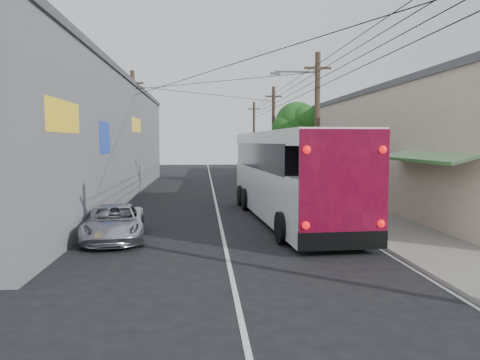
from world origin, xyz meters
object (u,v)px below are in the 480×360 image
at_px(parked_car_mid, 282,183).
at_px(pedestrian_near, 327,189).
at_px(coach_bus, 288,175).
at_px(parked_suv, 288,190).
at_px(parked_car_far, 250,170).
at_px(pedestrian_far, 369,193).
at_px(jeepney, 114,223).

distance_m(parked_car_mid, pedestrian_near, 8.31).
distance_m(coach_bus, parked_car_mid, 11.34).
xyz_separation_m(parked_suv, parked_car_far, (0.00, 20.19, -0.14)).
bearing_deg(coach_bus, parked_car_far, 84.52).
bearing_deg(parked_car_mid, coach_bus, -90.67).
height_order(parked_car_mid, pedestrian_near, pedestrian_near).
bearing_deg(parked_car_mid, pedestrian_far, -63.08).
xyz_separation_m(parked_car_far, pedestrian_far, (3.80, -22.07, 0.18)).
bearing_deg(pedestrian_near, parked_car_mid, -88.36).
bearing_deg(jeepney, parked_car_far, 68.25).
relative_size(parked_car_far, pedestrian_near, 2.25).
bearing_deg(jeepney, pedestrian_far, 22.11).
relative_size(coach_bus, parked_car_mid, 3.45).
bearing_deg(jeepney, coach_bus, 21.60).
bearing_deg(coach_bus, pedestrian_near, 45.20).
height_order(coach_bus, jeepney, coach_bus).
distance_m(coach_bus, jeepney, 7.84).
bearing_deg(jeepney, parked_car_mid, 53.69).
height_order(parked_car_mid, pedestrian_far, pedestrian_far).
bearing_deg(pedestrian_near, parked_suv, -47.74).
distance_m(coach_bus, pedestrian_near, 3.95).
relative_size(parked_suv, pedestrian_far, 3.81).
height_order(parked_car_mid, parked_car_far, parked_car_far).
distance_m(parked_suv, pedestrian_far, 4.24).
distance_m(parked_car_mid, parked_car_far, 13.57).
xyz_separation_m(parked_car_mid, pedestrian_near, (0.92, -8.25, 0.39)).
relative_size(parked_car_mid, pedestrian_far, 2.59).
distance_m(jeepney, parked_car_far, 29.35).
height_order(parked_car_far, pedestrian_far, pedestrian_far).
xyz_separation_m(coach_bus, parked_suv, (0.81, 4.50, -1.15)).
height_order(coach_bus, parked_car_far, coach_bus).
relative_size(coach_bus, parked_suv, 2.34).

